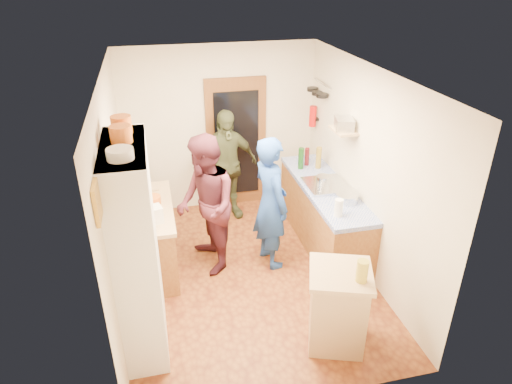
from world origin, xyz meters
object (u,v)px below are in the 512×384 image
object	(u,v)px
person_hob	(274,203)
person_back	(226,165)
right_counter_base	(323,216)
hutch_body	(137,250)
person_left	(208,204)
island_base	(337,309)

from	to	relation	value
person_hob	person_back	world-z (taller)	person_hob
right_counter_base	hutch_body	bearing A→B (deg)	-152.53
person_left	person_hob	bearing A→B (deg)	72.31
person_hob	right_counter_base	bearing A→B (deg)	-82.96
hutch_body	person_hob	xyz separation A→B (m)	(1.69, 0.99, -0.21)
island_base	person_hob	xyz separation A→B (m)	(-0.26, 1.56, 0.46)
person_left	person_back	distance (m)	1.31
person_hob	person_back	xyz separation A→B (m)	(-0.37, 1.37, -0.02)
person_left	person_back	size ratio (longest dim) A/B	1.05
right_counter_base	person_left	size ratio (longest dim) A/B	1.20
island_base	person_back	world-z (taller)	person_back
hutch_body	island_base	bearing A→B (deg)	-16.22
right_counter_base	island_base	distance (m)	1.95
hutch_body	person_left	xyz separation A→B (m)	(0.85, 1.13, -0.19)
hutch_body	person_left	size ratio (longest dim) A/B	1.20
right_counter_base	person_hob	bearing A→B (deg)	-159.26
hutch_body	island_base	world-z (taller)	hutch_body
hutch_body	person_back	xyz separation A→B (m)	(1.31, 2.36, -0.23)
person_hob	person_left	size ratio (longest dim) A/B	0.97
hutch_body	island_base	size ratio (longest dim) A/B	2.56
person_hob	person_left	world-z (taller)	person_left
right_counter_base	person_hob	size ratio (longest dim) A/B	1.24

